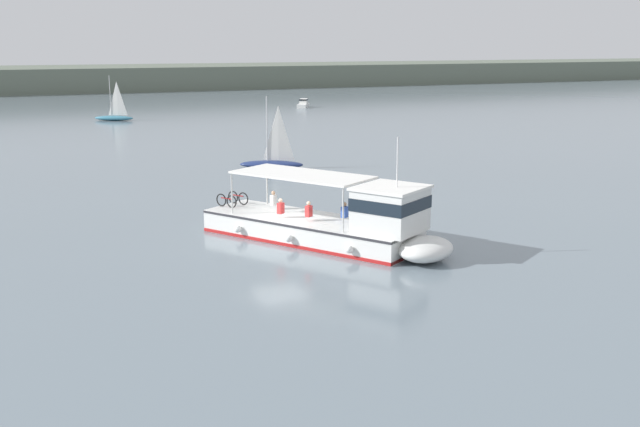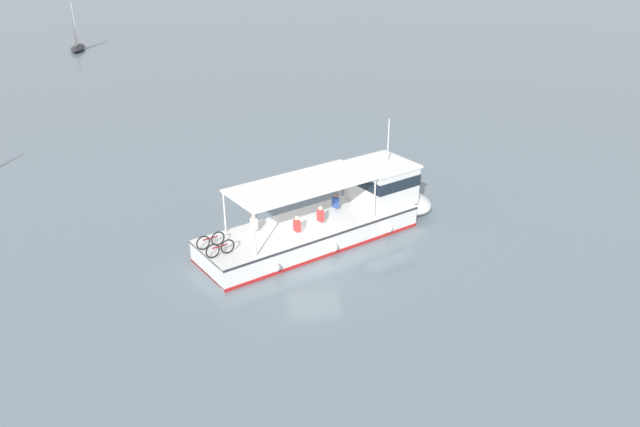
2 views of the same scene
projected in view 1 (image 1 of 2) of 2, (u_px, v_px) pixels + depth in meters
ground_plane at (280, 244)px, 35.52m from camera, size 400.00×400.00×0.00m
distant_shoreline at (45, 79)px, 148.00m from camera, size 400.00×28.00×4.60m
ferry_main at (338, 224)px, 35.06m from camera, size 9.15×12.50×5.32m
sailboat_far_right at (114, 116)px, 91.57m from camera, size 4.84×3.65×5.40m
motorboat_mid_channel at (303, 104)px, 109.99m from camera, size 3.00×3.74×1.26m
sailboat_off_bow at (272, 161)px, 56.71m from camera, size 4.89×3.51×5.40m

